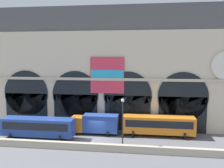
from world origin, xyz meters
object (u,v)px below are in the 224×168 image
box_truck_center (95,123)px  street_lamp_quayside (123,117)px  bus_midwest (38,127)px  bus_mideast (158,125)px

box_truck_center → street_lamp_quayside: (4.97, -6.15, 2.71)m
bus_midwest → bus_mideast: (18.04, 3.69, 0.00)m
street_lamp_quayside → bus_mideast: bearing=52.8°
bus_midwest → street_lamp_quayside: (13.08, -2.85, 2.63)m
bus_midwest → box_truck_center: 8.75m
box_truck_center → street_lamp_quayside: street_lamp_quayside is taller
bus_midwest → bus_mideast: 18.42m
bus_midwest → box_truck_center: bearing=22.1°
bus_mideast → bus_midwest: bearing=-168.5°
box_truck_center → street_lamp_quayside: 8.35m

